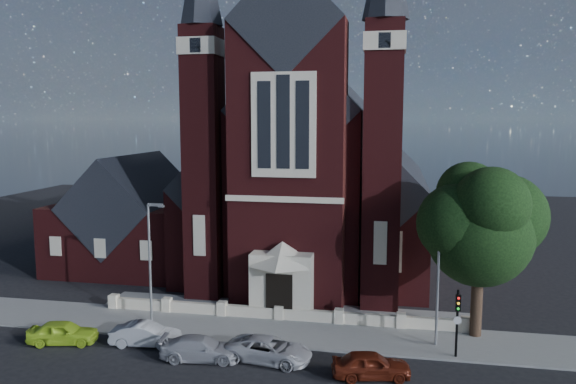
# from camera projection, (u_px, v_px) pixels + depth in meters

# --- Properties ---
(ground) EXTENTS (120.00, 120.00, 0.00)m
(ground) POSITION_uv_depth(u_px,v_px,m) (301.00, 284.00, 45.85)
(ground) COLOR black
(ground) RESTS_ON ground
(pavement_strip) EXTENTS (60.00, 5.00, 0.12)m
(pavement_strip) POSITION_uv_depth(u_px,v_px,m) (273.00, 331.00, 35.63)
(pavement_strip) COLOR slate
(pavement_strip) RESTS_ON ground
(forecourt_paving) EXTENTS (26.00, 3.00, 0.14)m
(forecourt_paving) POSITION_uv_depth(u_px,v_px,m) (285.00, 310.00, 39.52)
(forecourt_paving) COLOR slate
(forecourt_paving) RESTS_ON ground
(forecourt_wall) EXTENTS (24.00, 0.40, 0.90)m
(forecourt_wall) POSITION_uv_depth(u_px,v_px,m) (279.00, 320.00, 37.58)
(forecourt_wall) COLOR beige
(forecourt_wall) RESTS_ON ground
(church) EXTENTS (20.01, 34.90, 29.20)m
(church) POSITION_uv_depth(u_px,v_px,m) (315.00, 175.00, 52.53)
(church) COLOR #451213
(church) RESTS_ON ground
(parish_hall) EXTENTS (12.00, 12.20, 10.24)m
(parish_hall) POSITION_uv_depth(u_px,v_px,m) (134.00, 222.00, 51.27)
(parish_hall) COLOR #451213
(parish_hall) RESTS_ON ground
(street_tree) EXTENTS (6.40, 6.60, 10.70)m
(street_tree) POSITION_uv_depth(u_px,v_px,m) (482.00, 228.00, 33.53)
(street_tree) COLOR black
(street_tree) RESTS_ON ground
(street_lamp_left) EXTENTS (1.16, 0.22, 8.09)m
(street_lamp_left) POSITION_uv_depth(u_px,v_px,m) (151.00, 257.00, 36.04)
(street_lamp_left) COLOR gray
(street_lamp_left) RESTS_ON ground
(street_lamp_right) EXTENTS (1.16, 0.22, 8.09)m
(street_lamp_right) POSITION_uv_depth(u_px,v_px,m) (440.00, 271.00, 32.64)
(street_lamp_right) COLOR gray
(street_lamp_right) RESTS_ON ground
(traffic_signal) EXTENTS (0.28, 0.42, 4.00)m
(traffic_signal) POSITION_uv_depth(u_px,v_px,m) (458.00, 315.00, 31.20)
(traffic_signal) COLOR black
(traffic_signal) RESTS_ON ground
(car_lime_van) EXTENTS (4.32, 2.45, 1.39)m
(car_lime_van) POSITION_uv_depth(u_px,v_px,m) (63.00, 332.00, 33.63)
(car_lime_van) COLOR #AFDB2B
(car_lime_van) RESTS_ON ground
(car_silver_a) EXTENTS (4.24, 1.82, 1.36)m
(car_silver_a) POSITION_uv_depth(u_px,v_px,m) (146.00, 334.00, 33.34)
(car_silver_a) COLOR #AAAFB2
(car_silver_a) RESTS_ON ground
(car_silver_b) EXTENTS (4.71, 2.36, 1.31)m
(car_silver_b) POSITION_uv_depth(u_px,v_px,m) (201.00, 348.00, 31.37)
(car_silver_b) COLOR #A1A2A8
(car_silver_b) RESTS_ON ground
(car_white_suv) EXTENTS (5.11, 2.91, 1.34)m
(car_white_suv) POSITION_uv_depth(u_px,v_px,m) (269.00, 350.00, 31.17)
(car_white_suv) COLOR silver
(car_white_suv) RESTS_ON ground
(car_dark_red) EXTENTS (4.35, 2.42, 1.40)m
(car_dark_red) POSITION_uv_depth(u_px,v_px,m) (371.00, 365.00, 29.17)
(car_dark_red) COLOR #5C1D0F
(car_dark_red) RESTS_ON ground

